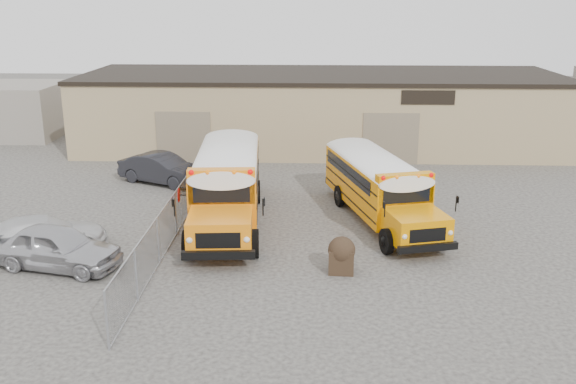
{
  "coord_description": "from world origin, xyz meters",
  "views": [
    {
      "loc": [
        -0.47,
        -21.38,
        9.3
      ],
      "look_at": [
        -1.47,
        3.92,
        1.6
      ],
      "focal_mm": 40.0,
      "sensor_mm": 36.0,
      "label": 1
    }
  ],
  "objects_px": {
    "school_bus_right": "(339,152)",
    "car_silver": "(57,247)",
    "car_dark": "(162,169)",
    "car_white": "(43,235)",
    "tarp_bundle": "(342,254)",
    "school_bus_left": "(234,146)"
  },
  "relations": [
    {
      "from": "school_bus_left",
      "to": "car_white",
      "type": "relative_size",
      "value": 2.28
    },
    {
      "from": "school_bus_left",
      "to": "car_white",
      "type": "height_order",
      "value": "school_bus_left"
    },
    {
      "from": "school_bus_right",
      "to": "car_dark",
      "type": "bearing_deg",
      "value": -176.91
    },
    {
      "from": "car_white",
      "to": "car_dark",
      "type": "distance_m",
      "value": 9.82
    },
    {
      "from": "school_bus_left",
      "to": "car_white",
      "type": "xyz_separation_m",
      "value": [
        -6.05,
        -10.51,
        -1.12
      ]
    },
    {
      "from": "car_silver",
      "to": "car_white",
      "type": "height_order",
      "value": "car_silver"
    },
    {
      "from": "school_bus_left",
      "to": "car_silver",
      "type": "relative_size",
      "value": 2.33
    },
    {
      "from": "car_silver",
      "to": "car_white",
      "type": "relative_size",
      "value": 0.98
    },
    {
      "from": "school_bus_right",
      "to": "car_dark",
      "type": "xyz_separation_m",
      "value": [
        -9.19,
        -0.5,
        -0.84
      ]
    },
    {
      "from": "car_dark",
      "to": "school_bus_right",
      "type": "bearing_deg",
      "value": -60.97
    },
    {
      "from": "school_bus_right",
      "to": "car_dark",
      "type": "distance_m",
      "value": 9.24
    },
    {
      "from": "school_bus_right",
      "to": "tarp_bundle",
      "type": "relative_size",
      "value": 7.47
    },
    {
      "from": "school_bus_right",
      "to": "car_silver",
      "type": "relative_size",
      "value": 2.11
    },
    {
      "from": "tarp_bundle",
      "to": "car_silver",
      "type": "xyz_separation_m",
      "value": [
        -10.12,
        -0.04,
        0.12
      ]
    },
    {
      "from": "car_silver",
      "to": "car_white",
      "type": "bearing_deg",
      "value": 50.65
    },
    {
      "from": "car_white",
      "to": "car_dark",
      "type": "relative_size",
      "value": 1.01
    },
    {
      "from": "tarp_bundle",
      "to": "car_silver",
      "type": "bearing_deg",
      "value": -179.79
    },
    {
      "from": "tarp_bundle",
      "to": "car_silver",
      "type": "height_order",
      "value": "car_silver"
    },
    {
      "from": "car_dark",
      "to": "car_white",
      "type": "bearing_deg",
      "value": -168.15
    },
    {
      "from": "car_white",
      "to": "school_bus_right",
      "type": "bearing_deg",
      "value": -72.67
    },
    {
      "from": "car_silver",
      "to": "car_dark",
      "type": "distance_m",
      "value": 11.1
    },
    {
      "from": "school_bus_left",
      "to": "car_dark",
      "type": "relative_size",
      "value": 2.31
    }
  ]
}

